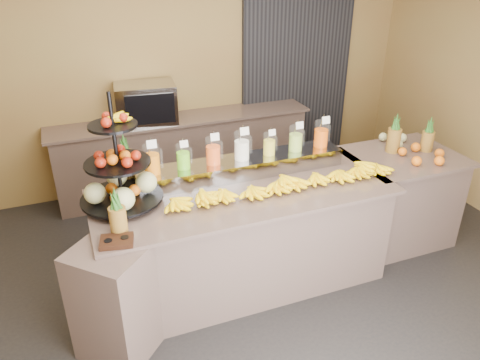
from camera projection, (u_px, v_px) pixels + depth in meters
ground at (256, 300)px, 4.04m from camera, size 6.00×6.00×0.00m
room_envelope at (243, 61)px, 3.90m from camera, size 6.04×5.02×2.82m
buffet_counter at (233, 242)px, 4.01m from camera, size 2.75×1.25×0.93m
right_counter at (396, 197)px, 4.71m from camera, size 1.08×0.88×0.93m
back_ledge at (184, 153)px, 5.70m from camera, size 3.10×0.55×0.93m
pitcher_tray at (242, 167)px, 4.10m from camera, size 1.85×0.30×0.15m
juice_pitcher_orange_a at (152, 161)px, 3.76m from camera, size 0.13×0.14×0.32m
juice_pitcher_green at (183, 158)px, 3.85m from camera, size 0.11×0.12×0.28m
juice_pitcher_orange_b at (213, 152)px, 3.93m from camera, size 0.13×0.13×0.31m
juice_pitcher_milk at (242, 147)px, 4.01m from camera, size 0.13×0.14×0.32m
juice_pitcher_lemon at (269, 145)px, 4.11m from camera, size 0.11×0.11×0.26m
juice_pitcher_lime at (296, 140)px, 4.19m from camera, size 0.12×0.13×0.30m
juice_pitcher_orange_c at (321, 135)px, 4.27m from camera, size 0.13×0.14×0.32m
banana_heap at (283, 181)px, 3.87m from camera, size 2.05×0.19×0.17m
fruit_stand at (125, 176)px, 3.58m from camera, size 0.77×0.77×0.90m
condiment_caddy at (117, 241)px, 3.18m from camera, size 0.25×0.21×0.03m
pineapple_left_a at (118, 217)px, 3.24m from camera, size 0.12×0.12×0.36m
pineapple_left_b at (126, 164)px, 3.92m from camera, size 0.15×0.15×0.44m
right_fruit_pile at (415, 148)px, 4.47m from camera, size 0.45×0.43×0.24m
oven_warmer at (146, 103)px, 5.26m from camera, size 0.71×0.53×0.44m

